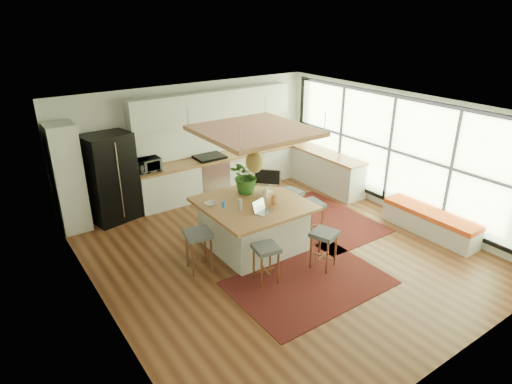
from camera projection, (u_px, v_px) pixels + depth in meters
floor at (279, 251)px, 8.35m from camera, size 7.00×7.00×0.00m
ceiling at (283, 111)px, 7.29m from camera, size 7.00×7.00×0.00m
wall_back at (192, 140)px, 10.46m from camera, size 6.50×0.00×6.50m
wall_front at (462, 277)px, 5.18m from camera, size 6.50×0.00×6.50m
wall_left at (98, 236)px, 6.11m from camera, size 0.00×7.00×7.00m
wall_right at (398, 153)px, 9.53m from camera, size 0.00×7.00×7.00m
window_wall at (398, 152)px, 9.49m from camera, size 0.10×6.20×2.60m
pantry at (68, 179)px, 8.76m from camera, size 0.55×0.60×2.25m
back_counter_base at (219, 175)px, 10.87m from camera, size 4.20×0.60×0.88m
back_counter_top at (219, 157)px, 10.69m from camera, size 4.24×0.64×0.05m
backsplash at (212, 137)px, 10.74m from camera, size 4.20×0.02×0.80m
upper_cabinets at (214, 106)px, 10.30m from camera, size 4.20×0.34×0.70m
range at (210, 175)px, 10.71m from camera, size 0.76×0.62×1.00m
right_counter_base at (322, 170)px, 11.23m from camera, size 0.60×2.50×0.88m
right_counter_top at (323, 152)px, 11.05m from camera, size 0.64×2.54×0.05m
window_bench at (430, 222)px, 8.90m from camera, size 0.52×2.00×0.50m
ceiling_panel at (255, 146)px, 7.69m from camera, size 1.86×1.86×0.80m
rug_near at (309, 283)px, 7.38m from camera, size 2.60×1.80×0.01m
rug_right at (321, 219)px, 9.57m from camera, size 1.80×2.60×0.01m
fridge at (110, 179)px, 9.27m from camera, size 1.09×0.93×1.92m
island at (253, 224)px, 8.35m from camera, size 1.85×1.85×0.93m
stool_near_left at (266, 263)px, 7.30m from camera, size 0.47×0.47×0.68m
stool_near_right at (323, 249)px, 7.70m from camera, size 0.54×0.54×0.71m
stool_right_front at (309, 222)px, 8.69m from camera, size 0.50×0.50×0.78m
stool_right_back at (289, 209)px, 9.25m from camera, size 0.51×0.51×0.77m
stool_left_side at (199, 252)px, 7.63m from camera, size 0.52×0.52×0.75m
laptop at (264, 207)px, 7.71m from camera, size 0.40×0.41×0.23m
monitor at (268, 180)px, 8.52m from camera, size 0.51×0.51×0.49m
microwave at (148, 163)px, 9.66m from camera, size 0.54×0.31×0.36m
island_plant at (246, 179)px, 8.51m from camera, size 0.87×0.91×0.57m
island_bowl at (211, 204)px, 8.04m from camera, size 0.24×0.24×0.05m
island_bottle_0 at (225, 203)px, 7.92m from camera, size 0.07×0.07×0.19m
island_bottle_1 at (239, 206)px, 7.81m from camera, size 0.07×0.07×0.19m
island_bottle_2 at (273, 200)px, 8.04m from camera, size 0.07×0.07×0.19m
island_bottle_3 at (267, 193)px, 8.35m from camera, size 0.07×0.07×0.19m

